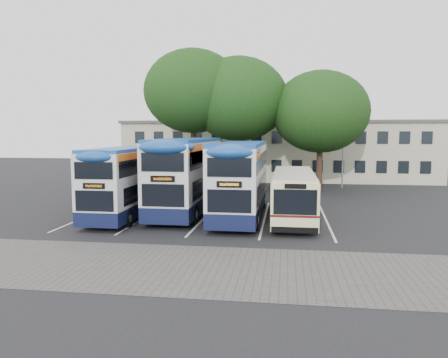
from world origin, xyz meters
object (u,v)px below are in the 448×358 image
tree_mid (238,99)px  lamp_post (344,131)px  tree_left (193,91)px  bus_dd_right (241,176)px  bus_dd_mid (188,172)px  tree_right (321,112)px  bus_single (293,193)px  bus_dd_left (130,178)px

tree_mid → lamp_post: bearing=14.0°
tree_mid → tree_left: bearing=-174.1°
tree_mid → bus_dd_right: size_ratio=1.09×
tree_mid → bus_dd_mid: tree_mid is taller
tree_right → bus_single: size_ratio=1.10×
lamp_post → bus_dd_right: lamp_post is taller
tree_right → bus_dd_right: size_ratio=0.96×
bus_dd_mid → bus_dd_right: 3.66m
lamp_post → bus_dd_right: bearing=-117.4°
tree_left → tree_mid: bearing=5.9°
lamp_post → bus_dd_mid: (-11.17, -13.69, -2.55)m
tree_left → bus_single: size_ratio=1.32×
tree_right → bus_dd_mid: 14.82m
bus_dd_right → bus_single: bus_dd_right is taller
tree_right → bus_dd_mid: bearing=-128.8°
lamp_post → bus_dd_left: (-14.34, -15.32, -2.82)m
tree_left → bus_dd_mid: 12.67m
bus_dd_right → tree_left: bearing=114.2°
tree_left → bus_dd_left: size_ratio=1.23×
tree_left → bus_dd_right: bearing=-65.8°
tree_left → tree_mid: size_ratio=1.06×
bus_dd_mid → bus_dd_right: bearing=-17.9°
tree_right → bus_dd_right: bearing=-114.0°
tree_mid → bus_dd_mid: 12.72m
lamp_post → bus_dd_left: lamp_post is taller
bus_dd_mid → bus_dd_right: size_ratio=1.05×
bus_dd_left → bus_single: (9.72, 0.08, -0.71)m
bus_dd_mid → bus_dd_right: bus_dd_mid is taller
lamp_post → bus_dd_left: 21.17m
tree_right → bus_dd_left: tree_right is taller
bus_dd_mid → bus_dd_left: bearing=-152.8°
tree_right → bus_dd_left: (-12.08, -12.71, -4.44)m
bus_single → bus_dd_left: bearing=-179.5°
lamp_post → bus_dd_mid: bearing=-129.2°
tree_right → bus_dd_mid: tree_right is taller
tree_mid → bus_dd_left: (-5.12, -13.02, -5.58)m
tree_right → bus_dd_mid: (-8.91, -11.08, -4.17)m
tree_mid → tree_right: (6.97, -0.30, -1.15)m
bus_dd_left → bus_single: 9.75m
lamp_post → bus_dd_right: size_ratio=0.86×
tree_left → bus_dd_right: size_ratio=1.15×
bus_dd_right → bus_single: (3.08, -0.43, -0.87)m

